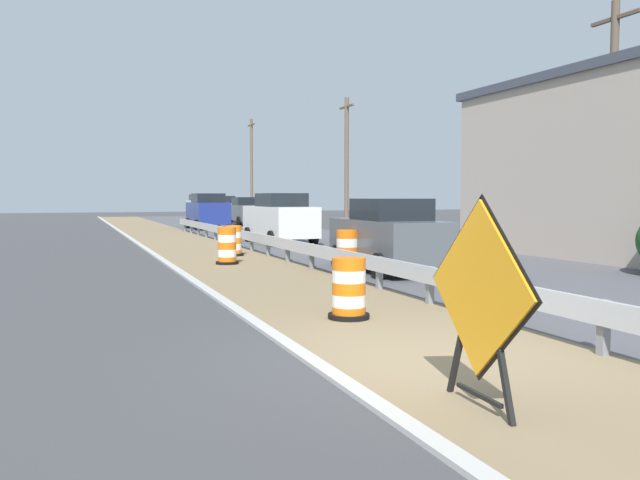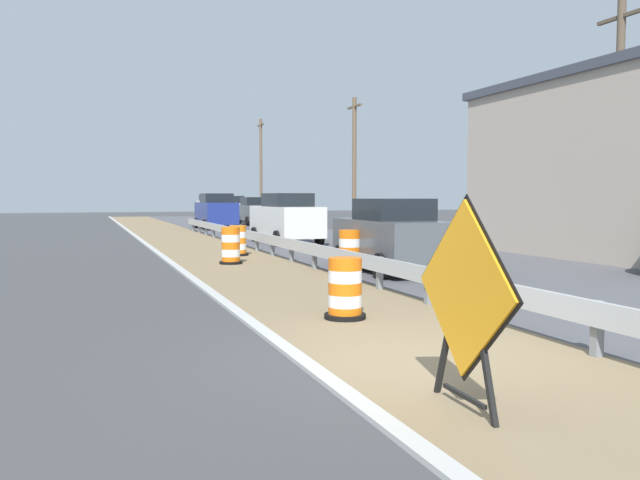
{
  "view_description": "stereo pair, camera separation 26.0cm",
  "coord_description": "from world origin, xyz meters",
  "px_view_note": "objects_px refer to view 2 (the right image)",
  "views": [
    {
      "loc": [
        -3.96,
        -6.66,
        1.98
      ],
      "look_at": [
        0.99,
        5.97,
        1.07
      ],
      "focal_mm": 36.0,
      "sensor_mm": 36.0,
      "label": 1
    },
    {
      "loc": [
        -3.72,
        -6.75,
        1.98
      ],
      "look_at": [
        0.99,
        5.97,
        1.07
      ],
      "focal_mm": 36.0,
      "sensor_mm": 36.0,
      "label": 2
    }
  ],
  "objects_px": {
    "traffic_barrel_close": "(350,253)",
    "utility_pole_far": "(261,168)",
    "warning_sign_diamond": "(464,296)",
    "utility_pole_near": "(618,128)",
    "car_trailing_far_lane": "(286,218)",
    "car_distant_a": "(209,206)",
    "traffic_barrel_nearest": "(345,291)",
    "traffic_barrel_mid": "(231,247)",
    "car_lead_far_lane": "(391,235)",
    "traffic_barrel_far": "(238,242)",
    "car_lead_near_lane": "(216,211)",
    "car_trailing_near_lane": "(232,209)",
    "utility_pole_mid": "(354,162)",
    "car_mid_far_lane": "(256,211)"
  },
  "relations": [
    {
      "from": "warning_sign_diamond",
      "to": "car_lead_far_lane",
      "type": "relative_size",
      "value": 0.48
    },
    {
      "from": "warning_sign_diamond",
      "to": "car_mid_far_lane",
      "type": "relative_size",
      "value": 0.48
    },
    {
      "from": "traffic_barrel_far",
      "to": "car_lead_near_lane",
      "type": "relative_size",
      "value": 0.24
    },
    {
      "from": "car_trailing_near_lane",
      "to": "traffic_barrel_far",
      "type": "bearing_deg",
      "value": -9.95
    },
    {
      "from": "warning_sign_diamond",
      "to": "utility_pole_near",
      "type": "distance_m",
      "value": 15.32
    },
    {
      "from": "traffic_barrel_mid",
      "to": "traffic_barrel_far",
      "type": "relative_size",
      "value": 1.07
    },
    {
      "from": "traffic_barrel_close",
      "to": "car_mid_far_lane",
      "type": "xyz_separation_m",
      "value": [
        4.95,
        28.84,
        0.48
      ]
    },
    {
      "from": "traffic_barrel_close",
      "to": "utility_pole_far",
      "type": "height_order",
      "value": "utility_pole_far"
    },
    {
      "from": "traffic_barrel_mid",
      "to": "car_mid_far_lane",
      "type": "xyz_separation_m",
      "value": [
        7.44,
        25.69,
        0.49
      ]
    },
    {
      "from": "traffic_barrel_close",
      "to": "traffic_barrel_mid",
      "type": "height_order",
      "value": "traffic_barrel_close"
    },
    {
      "from": "traffic_barrel_nearest",
      "to": "traffic_barrel_close",
      "type": "distance_m",
      "value": 6.46
    },
    {
      "from": "traffic_barrel_nearest",
      "to": "car_lead_far_lane",
      "type": "bearing_deg",
      "value": 57.07
    },
    {
      "from": "car_trailing_far_lane",
      "to": "car_distant_a",
      "type": "bearing_deg",
      "value": -7.41
    },
    {
      "from": "utility_pole_near",
      "to": "utility_pole_far",
      "type": "xyz_separation_m",
      "value": [
        -0.49,
        38.41,
        0.43
      ]
    },
    {
      "from": "traffic_barrel_nearest",
      "to": "utility_pole_far",
      "type": "relative_size",
      "value": 0.12
    },
    {
      "from": "car_trailing_far_lane",
      "to": "utility_pole_far",
      "type": "height_order",
      "value": "utility_pole_far"
    },
    {
      "from": "traffic_barrel_mid",
      "to": "car_lead_near_lane",
      "type": "height_order",
      "value": "car_lead_near_lane"
    },
    {
      "from": "utility_pole_mid",
      "to": "car_trailing_near_lane",
      "type": "bearing_deg",
      "value": 100.49
    },
    {
      "from": "warning_sign_diamond",
      "to": "traffic_barrel_nearest",
      "type": "xyz_separation_m",
      "value": [
        0.67,
        4.5,
        -0.62
      ]
    },
    {
      "from": "car_distant_a",
      "to": "traffic_barrel_close",
      "type": "bearing_deg",
      "value": -6.36
    },
    {
      "from": "car_mid_far_lane",
      "to": "utility_pole_mid",
      "type": "height_order",
      "value": "utility_pole_mid"
    },
    {
      "from": "traffic_barrel_far",
      "to": "utility_pole_far",
      "type": "relative_size",
      "value": 0.12
    },
    {
      "from": "car_trailing_near_lane",
      "to": "utility_pole_far",
      "type": "bearing_deg",
      "value": 134.53
    },
    {
      "from": "traffic_barrel_mid",
      "to": "car_trailing_near_lane",
      "type": "xyz_separation_m",
      "value": [
        7.08,
        31.68,
        0.54
      ]
    },
    {
      "from": "car_lead_far_lane",
      "to": "utility_pole_near",
      "type": "bearing_deg",
      "value": -91.51
    },
    {
      "from": "warning_sign_diamond",
      "to": "car_lead_near_lane",
      "type": "distance_m",
      "value": 34.73
    },
    {
      "from": "utility_pole_mid",
      "to": "utility_pole_far",
      "type": "height_order",
      "value": "utility_pole_far"
    },
    {
      "from": "car_lead_far_lane",
      "to": "utility_pole_mid",
      "type": "relative_size",
      "value": 0.56
    },
    {
      "from": "car_distant_a",
      "to": "utility_pole_near",
      "type": "xyz_separation_m",
      "value": [
        3.48,
        -46.17,
        2.91
      ]
    },
    {
      "from": "utility_pole_far",
      "to": "car_lead_far_lane",
      "type": "bearing_deg",
      "value": -100.0
    },
    {
      "from": "utility_pole_near",
      "to": "car_lead_near_lane",
      "type": "bearing_deg",
      "value": 105.89
    },
    {
      "from": "traffic_barrel_mid",
      "to": "warning_sign_diamond",
      "type": "bearing_deg",
      "value": -93.28
    },
    {
      "from": "traffic_barrel_close",
      "to": "car_distant_a",
      "type": "relative_size",
      "value": 0.27
    },
    {
      "from": "traffic_barrel_mid",
      "to": "car_lead_near_lane",
      "type": "relative_size",
      "value": 0.26
    },
    {
      "from": "traffic_barrel_nearest",
      "to": "car_trailing_far_lane",
      "type": "relative_size",
      "value": 0.21
    },
    {
      "from": "traffic_barrel_mid",
      "to": "utility_pole_far",
      "type": "height_order",
      "value": "utility_pole_far"
    },
    {
      "from": "warning_sign_diamond",
      "to": "car_trailing_far_lane",
      "type": "xyz_separation_m",
      "value": [
        4.83,
        21.09,
        0.0
      ]
    },
    {
      "from": "utility_pole_far",
      "to": "utility_pole_mid",
      "type": "bearing_deg",
      "value": -89.93
    },
    {
      "from": "traffic_barrel_nearest",
      "to": "traffic_barrel_mid",
      "type": "distance_m",
      "value": 9.07
    },
    {
      "from": "warning_sign_diamond",
      "to": "car_trailing_far_lane",
      "type": "relative_size",
      "value": 0.42
    },
    {
      "from": "car_trailing_near_lane",
      "to": "car_mid_far_lane",
      "type": "height_order",
      "value": "car_trailing_near_lane"
    },
    {
      "from": "traffic_barrel_mid",
      "to": "car_distant_a",
      "type": "bearing_deg",
      "value": 80.3
    },
    {
      "from": "car_trailing_far_lane",
      "to": "utility_pole_mid",
      "type": "bearing_deg",
      "value": -43.55
    },
    {
      "from": "utility_pole_mid",
      "to": "warning_sign_diamond",
      "type": "bearing_deg",
      "value": -111.41
    },
    {
      "from": "utility_pole_mid",
      "to": "traffic_barrel_close",
      "type": "bearing_deg",
      "value": -113.66
    },
    {
      "from": "warning_sign_diamond",
      "to": "car_distant_a",
      "type": "relative_size",
      "value": 0.49
    },
    {
      "from": "car_lead_near_lane",
      "to": "utility_pole_near",
      "type": "distance_m",
      "value": 25.89
    },
    {
      "from": "traffic_barrel_far",
      "to": "car_lead_far_lane",
      "type": "height_order",
      "value": "car_lead_far_lane"
    },
    {
      "from": "traffic_barrel_far",
      "to": "car_trailing_far_lane",
      "type": "height_order",
      "value": "car_trailing_far_lane"
    },
    {
      "from": "traffic_barrel_close",
      "to": "utility_pole_near",
      "type": "xyz_separation_m",
      "value": [
        8.23,
        -0.72,
        3.5
      ]
    }
  ]
}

